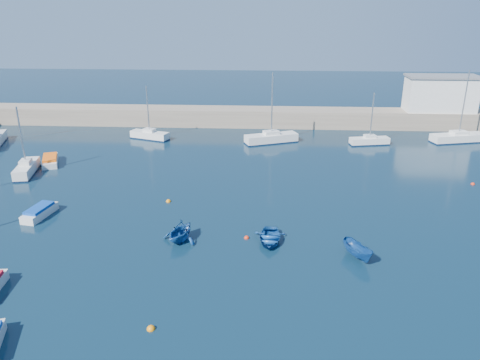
# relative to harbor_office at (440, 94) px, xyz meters

# --- Properties ---
(ground) EXTENTS (220.00, 220.00, 0.00)m
(ground) POSITION_rel_harbor_office_xyz_m (-30.00, -46.00, -5.10)
(ground) COLOR #0C2234
(ground) RESTS_ON ground
(back_wall) EXTENTS (96.00, 4.50, 2.60)m
(back_wall) POSITION_rel_harbor_office_xyz_m (-30.00, 0.00, -3.80)
(back_wall) COLOR gray
(back_wall) RESTS_ON ground
(harbor_office) EXTENTS (10.00, 4.00, 5.00)m
(harbor_office) POSITION_rel_harbor_office_xyz_m (0.00, 0.00, 0.00)
(harbor_office) COLOR silver
(harbor_office) RESTS_ON back_wall
(sailboat_3) EXTENTS (2.66, 5.78, 7.58)m
(sailboat_3) POSITION_rel_harbor_office_xyz_m (-52.39, -23.71, -4.45)
(sailboat_3) COLOR silver
(sailboat_3) RESTS_ON ground
(sailboat_5) EXTENTS (5.74, 3.35, 7.43)m
(sailboat_5) POSITION_rel_harbor_office_xyz_m (-42.15, -8.75, -4.51)
(sailboat_5) COLOR silver
(sailboat_5) RESTS_ON ground
(sailboat_6) EXTENTS (7.42, 4.55, 9.44)m
(sailboat_6) POSITION_rel_harbor_office_xyz_m (-25.18, -9.61, -4.45)
(sailboat_6) COLOR silver
(sailboat_6) RESTS_ON ground
(sailboat_7) EXTENTS (5.42, 2.44, 6.98)m
(sailboat_7) POSITION_rel_harbor_office_xyz_m (-11.99, -9.80, -4.57)
(sailboat_7) COLOR silver
(sailboat_7) RESTS_ON ground
(sailboat_8) EXTENTS (7.77, 3.79, 9.72)m
(sailboat_8) POSITION_rel_harbor_office_xyz_m (0.41, -7.80, -4.49)
(sailboat_8) COLOR silver
(sailboat_8) RESTS_ON ground
(motorboat_1) EXTENTS (1.95, 3.98, 0.93)m
(motorboat_1) POSITION_rel_harbor_office_xyz_m (-45.90, -34.46, -4.66)
(motorboat_1) COLOR silver
(motorboat_1) RESTS_ON ground
(motorboat_2) EXTENTS (3.17, 4.83, 0.94)m
(motorboat_2) POSITION_rel_harbor_office_xyz_m (-51.33, -20.16, -4.66)
(motorboat_2) COLOR silver
(motorboat_2) RESTS_ON ground
(dinghy_center) EXTENTS (2.74, 3.73, 0.75)m
(dinghy_center) POSITION_rel_harbor_office_xyz_m (-25.47, -38.13, -4.73)
(dinghy_center) COLOR navy
(dinghy_center) RESTS_ON ground
(dinghy_left) EXTENTS (3.79, 4.06, 1.73)m
(dinghy_left) POSITION_rel_harbor_office_xyz_m (-32.59, -38.32, -4.23)
(dinghy_left) COLOR navy
(dinghy_left) RESTS_ON ground
(dinghy_right) EXTENTS (2.46, 3.33, 1.21)m
(dinghy_right) POSITION_rel_harbor_office_xyz_m (-18.96, -40.31, -4.49)
(dinghy_right) COLOR navy
(dinghy_right) RESTS_ON ground
(buoy_0) EXTENTS (0.50, 0.50, 0.50)m
(buoy_0) POSITION_rel_harbor_office_xyz_m (-32.40, -49.19, -5.10)
(buoy_0) COLOR orange
(buoy_0) RESTS_ON ground
(buoy_1) EXTENTS (0.43, 0.43, 0.43)m
(buoy_1) POSITION_rel_harbor_office_xyz_m (-27.32, -37.57, -5.10)
(buoy_1) COLOR red
(buoy_1) RESTS_ON ground
(buoy_3) EXTENTS (0.48, 0.48, 0.48)m
(buoy_3) POSITION_rel_harbor_office_xyz_m (-35.13, -30.56, -5.10)
(buoy_3) COLOR orange
(buoy_3) RESTS_ON ground
(buoy_4) EXTENTS (0.42, 0.42, 0.42)m
(buoy_4) POSITION_rel_harbor_office_xyz_m (-4.10, -24.22, -5.10)
(buoy_4) COLOR red
(buoy_4) RESTS_ON ground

